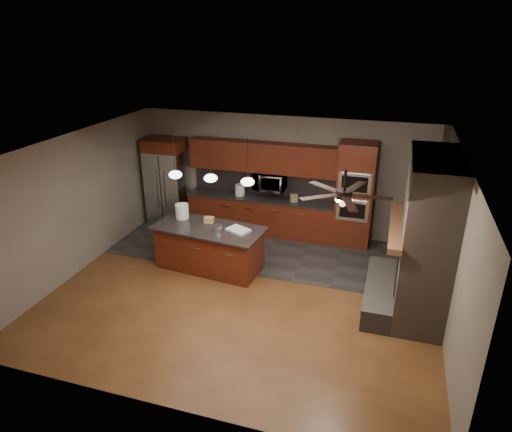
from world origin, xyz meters
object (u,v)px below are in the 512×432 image
(oven_tower, at_px, (355,195))
(paint_tray, at_px, (238,230))
(refrigerator, at_px, (167,182))
(kitchen_island, at_px, (209,248))
(cardboard_box, at_px, (209,220))
(counter_box, at_px, (294,198))
(white_bucket, at_px, (182,211))
(microwave, at_px, (270,181))
(counter_bucket, at_px, (240,190))
(paint_can, at_px, (217,228))

(oven_tower, relative_size, paint_tray, 5.45)
(refrigerator, relative_size, kitchen_island, 0.92)
(cardboard_box, xyz_separation_m, counter_box, (1.39, 1.75, 0.01))
(white_bucket, bearing_deg, microwave, 51.48)
(oven_tower, xyz_separation_m, counter_box, (-1.37, -0.04, -0.20))
(counter_bucket, bearing_deg, refrigerator, -177.54)
(kitchen_island, bearing_deg, counter_bucket, 96.95)
(microwave, height_order, counter_box, microwave)
(white_bucket, relative_size, paint_tray, 0.69)
(paint_can, relative_size, counter_bucket, 0.70)
(microwave, xyz_separation_m, kitchen_island, (-0.71, -2.08, -0.84))
(microwave, bearing_deg, white_bucket, -128.52)
(counter_box, bearing_deg, kitchen_island, -146.48)
(refrigerator, bearing_deg, counter_box, 0.55)
(cardboard_box, distance_m, counter_bucket, 1.80)
(white_bucket, xyz_separation_m, counter_box, (2.03, 1.68, -0.08))
(white_bucket, height_order, cardboard_box, white_bucket)
(cardboard_box, bearing_deg, paint_can, -53.75)
(paint_can, xyz_separation_m, counter_box, (1.08, 2.09, 0.01))
(white_bucket, xyz_separation_m, counter_bucket, (0.69, 1.73, -0.04))
(refrigerator, distance_m, paint_tray, 3.19)
(paint_tray, relative_size, cardboard_box, 2.30)
(microwave, relative_size, paint_tray, 1.68)
(paint_can, distance_m, paint_tray, 0.42)
(oven_tower, xyz_separation_m, paint_can, (-2.44, -2.13, -0.21))
(counter_box, bearing_deg, paint_tray, -132.05)
(microwave, distance_m, white_bucket, 2.29)
(oven_tower, bearing_deg, counter_bucket, 179.84)
(kitchen_island, height_order, paint_tray, paint_tray)
(paint_can, xyz_separation_m, counter_bucket, (-0.26, 2.14, 0.05))
(paint_can, bearing_deg, cardboard_box, 132.63)
(counter_bucket, bearing_deg, counter_box, -2.15)
(counter_box, bearing_deg, counter_bucket, 154.95)
(oven_tower, bearing_deg, white_bucket, -153.04)
(microwave, relative_size, paint_can, 3.95)
(white_bucket, relative_size, paint_can, 1.63)
(microwave, relative_size, white_bucket, 2.43)
(paint_tray, height_order, cardboard_box, cardboard_box)
(paint_tray, distance_m, cardboard_box, 0.74)
(refrigerator, distance_m, counter_bucket, 1.89)
(kitchen_island, distance_m, paint_can, 0.58)
(counter_bucket, distance_m, counter_box, 1.34)
(counter_box, bearing_deg, paint_can, -140.14)
(kitchen_island, bearing_deg, cardboard_box, 115.00)
(microwave, distance_m, paint_can, 2.26)
(white_bucket, bearing_deg, counter_box, 39.72)
(microwave, xyz_separation_m, counter_box, (0.61, -0.10, -0.31))
(paint_tray, height_order, counter_box, counter_box)
(oven_tower, height_order, counter_bucket, oven_tower)
(kitchen_island, height_order, counter_box, counter_box)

